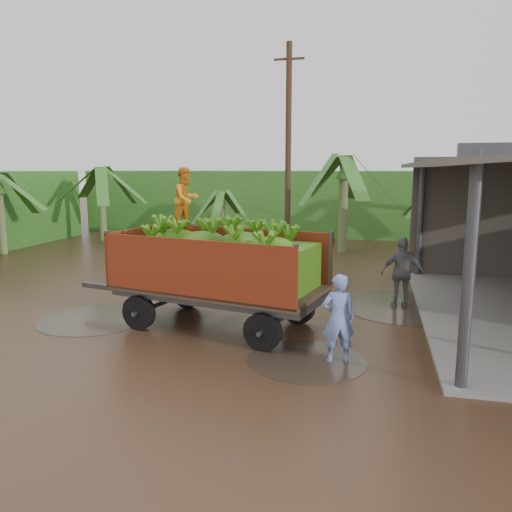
{
  "coord_description": "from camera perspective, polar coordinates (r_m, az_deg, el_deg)",
  "views": [
    {
      "loc": [
        3.76,
        -12.24,
        3.71
      ],
      "look_at": [
        1.04,
        -0.79,
        1.65
      ],
      "focal_mm": 35.0,
      "sensor_mm": 36.0,
      "label": 1
    }
  ],
  "objects": [
    {
      "name": "ground",
      "position": [
        13.33,
        -3.57,
        -6.26
      ],
      "size": [
        100.0,
        100.0,
        0.0
      ],
      "primitive_type": "plane",
      "color": "black",
      "rests_on": "ground"
    },
    {
      "name": "utility_pole",
      "position": [
        20.35,
        3.7,
        11.65
      ],
      "size": [
        1.2,
        0.24,
        8.55
      ],
      "color": "#47301E",
      "rests_on": "ground"
    },
    {
      "name": "banana_plants",
      "position": [
        19.92,
        -13.99,
        4.52
      ],
      "size": [
        24.42,
        20.49,
        4.45
      ],
      "color": "#2D661E",
      "rests_on": "ground"
    },
    {
      "name": "man_grey",
      "position": [
        13.98,
        16.36,
        -1.83
      ],
      "size": [
        1.19,
        0.68,
        1.92
      ],
      "primitive_type": "imported",
      "rotation": [
        0.0,
        0.0,
        3.34
      ],
      "color": "slate",
      "rests_on": "ground"
    },
    {
      "name": "banana_trailer",
      "position": [
        11.72,
        -4.27,
        -1.18
      ],
      "size": [
        6.83,
        3.34,
        3.75
      ],
      "rotation": [
        0.0,
        0.0,
        -0.22
      ],
      "color": "#A73217",
      "rests_on": "ground"
    },
    {
      "name": "hedge_north",
      "position": [
        28.88,
        1.86,
        6.13
      ],
      "size": [
        22.0,
        3.0,
        3.6
      ],
      "primitive_type": "cube",
      "color": "#2D661E",
      "rests_on": "ground"
    },
    {
      "name": "man_blue",
      "position": [
        9.77,
        9.39,
        -7.05
      ],
      "size": [
        0.73,
        0.59,
        1.76
      ],
      "primitive_type": "imported",
      "rotation": [
        0.0,
        0.0,
        3.43
      ],
      "color": "#738AD2",
      "rests_on": "ground"
    }
  ]
}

